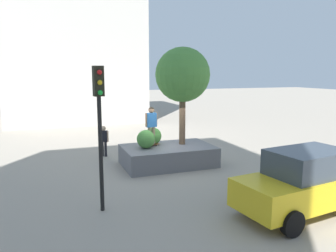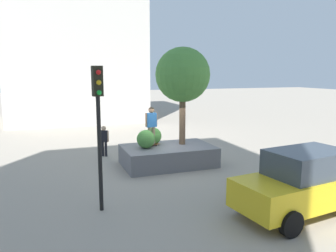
{
  "view_description": "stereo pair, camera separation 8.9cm",
  "coord_description": "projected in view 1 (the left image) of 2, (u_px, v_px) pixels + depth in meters",
  "views": [
    {
      "loc": [
        4.74,
        13.18,
        4.07
      ],
      "look_at": [
        -0.15,
        -0.05,
        1.75
      ],
      "focal_mm": 35.16,
      "sensor_mm": 36.0,
      "label": 1
    },
    {
      "loc": [
        4.66,
        13.21,
        4.07
      ],
      "look_at": [
        -0.15,
        -0.05,
        1.75
      ],
      "focal_mm": 35.16,
      "sensor_mm": 36.0,
      "label": 2
    }
  ],
  "objects": [
    {
      "name": "planter_ledge",
      "position": [
        168.0,
        156.0,
        14.5
      ],
      "size": [
        3.93,
        2.43,
        0.85
      ],
      "primitive_type": "cube",
      "color": "slate",
      "rests_on": "ground"
    },
    {
      "name": "skateboarder",
      "position": [
        151.0,
        123.0,
        14.28
      ],
      "size": [
        0.56,
        0.26,
        1.66
      ],
      "color": "#847056",
      "rests_on": "skateboard"
    },
    {
      "name": "pedestrian_crossing",
      "position": [
        104.0,
        139.0,
        15.97
      ],
      "size": [
        0.44,
        0.37,
        1.5
      ],
      "color": "black",
      "rests_on": "ground"
    },
    {
      "name": "taxi_cab",
      "position": [
        304.0,
        182.0,
        9.44
      ],
      "size": [
        4.22,
        2.3,
        1.88
      ],
      "color": "gold",
      "rests_on": "ground"
    },
    {
      "name": "plaza_tree",
      "position": [
        183.0,
        75.0,
        14.38
      ],
      "size": [
        2.4,
        2.4,
        4.31
      ],
      "color": "brown",
      "rests_on": "planter_ledge"
    },
    {
      "name": "hedge_clump",
      "position": [
        153.0,
        136.0,
        14.75
      ],
      "size": [
        0.76,
        0.76,
        0.76
      ],
      "primitive_type": "sphere",
      "color": "#4C8C3D",
      "rests_on": "planter_ledge"
    },
    {
      "name": "boxwood_shrub",
      "position": [
        146.0,
        139.0,
        14.02
      ],
      "size": [
        0.79,
        0.79,
        0.79
      ],
      "primitive_type": "sphere",
      "color": "#4C8C3D",
      "rests_on": "planter_ledge"
    },
    {
      "name": "ground_plane",
      "position": [
        165.0,
        166.0,
        14.48
      ],
      "size": [
        120.0,
        120.0,
        0.0
      ],
      "primitive_type": "plane",
      "color": "#9E9384"
    },
    {
      "name": "traffic_light_corner",
      "position": [
        99.0,
        113.0,
        9.33
      ],
      "size": [
        0.31,
        0.36,
        4.25
      ],
      "color": "black",
      "rests_on": "ground"
    },
    {
      "name": "plaza_lowrise_south",
      "position": [
        73.0,
        36.0,
        27.41
      ],
      "size": [
        10.76,
        8.15,
        14.03
      ],
      "primitive_type": "cube",
      "color": "beige",
      "rests_on": "ground"
    },
    {
      "name": "skateboard",
      "position": [
        152.0,
        145.0,
        14.44
      ],
      "size": [
        0.82,
        0.46,
        0.07
      ],
      "color": "brown",
      "rests_on": "planter_ledge"
    }
  ]
}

